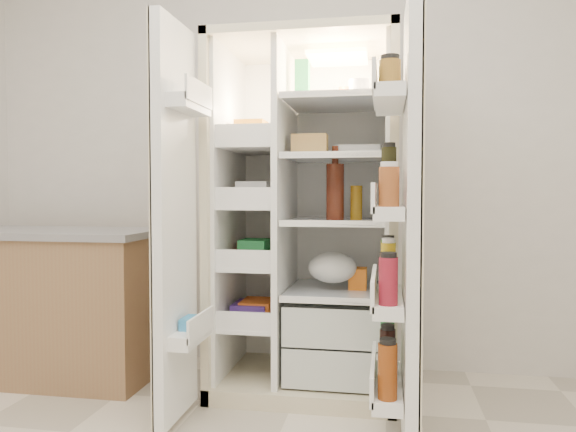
# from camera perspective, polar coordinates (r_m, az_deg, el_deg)

# --- Properties ---
(wall_back) EXTENTS (4.00, 0.02, 2.70)m
(wall_back) POSITION_cam_1_polar(r_m,az_deg,el_deg) (3.24, 2.41, 8.24)
(wall_back) COLOR silver
(wall_back) RESTS_ON floor
(refrigerator) EXTENTS (0.92, 0.70, 1.80)m
(refrigerator) POSITION_cam_1_polar(r_m,az_deg,el_deg) (2.89, 2.43, -3.13)
(refrigerator) COLOR beige
(refrigerator) RESTS_ON floor
(freezer_door) EXTENTS (0.15, 0.40, 1.72)m
(freezer_door) POSITION_cam_1_polar(r_m,az_deg,el_deg) (2.42, -11.68, -0.73)
(freezer_door) COLOR white
(freezer_door) RESTS_ON floor
(fridge_door) EXTENTS (0.17, 0.58, 1.72)m
(fridge_door) POSITION_cam_1_polar(r_m,az_deg,el_deg) (2.16, 12.23, -1.57)
(fridge_door) COLOR white
(fridge_door) RESTS_ON floor
(kitchen_counter) EXTENTS (1.13, 0.60, 0.82)m
(kitchen_counter) POSITION_cam_1_polar(r_m,az_deg,el_deg) (3.32, -23.01, -8.37)
(kitchen_counter) COLOR olive
(kitchen_counter) RESTS_ON floor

